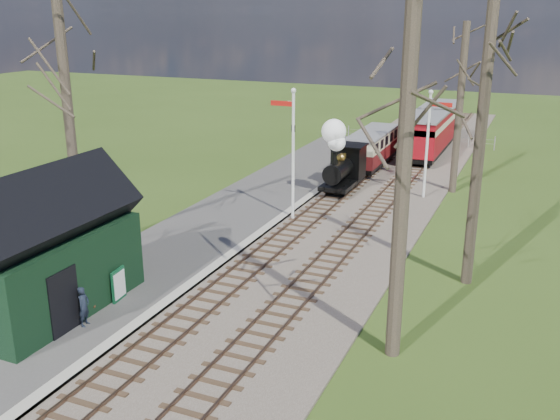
{
  "coord_description": "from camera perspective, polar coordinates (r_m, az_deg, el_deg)",
  "views": [
    {
      "loc": [
        9.82,
        -9.94,
        9.51
      ],
      "look_at": [
        0.08,
        12.67,
        1.6
      ],
      "focal_mm": 40.0,
      "sensor_mm": 36.0,
      "label": 1
    }
  ],
  "objects": [
    {
      "name": "platform",
      "position": [
        28.97,
        -5.47,
        -1.23
      ],
      "size": [
        5.0,
        44.0,
        0.2
      ],
      "primitive_type": "cube",
      "color": "#474442",
      "rests_on": "ground"
    },
    {
      "name": "red_carriage_a",
      "position": [
        42.09,
        13.11,
        6.61
      ],
      "size": [
        2.33,
        5.76,
        2.45
      ],
      "color": "black",
      "rests_on": "ground"
    },
    {
      "name": "coach",
      "position": [
        39.42,
        8.42,
        5.73
      ],
      "size": [
        1.89,
        6.49,
        1.99
      ],
      "color": "black",
      "rests_on": "ground"
    },
    {
      "name": "track_far",
      "position": [
        34.07,
        10.16,
        1.49
      ],
      "size": [
        1.6,
        60.0,
        0.15
      ],
      "color": "brown",
      "rests_on": "ground"
    },
    {
      "name": "ballast_bed",
      "position": [
        34.39,
        8.05,
        1.66
      ],
      "size": [
        8.0,
        60.0,
        0.1
      ],
      "primitive_type": "cube",
      "color": "brown",
      "rests_on": "ground"
    },
    {
      "name": "ground",
      "position": [
        16.9,
        -18.38,
        -17.46
      ],
      "size": [
        140.0,
        140.0,
        0.0
      ],
      "primitive_type": "plane",
      "color": "#324C17",
      "rests_on": "ground"
    },
    {
      "name": "fence_line",
      "position": [
        47.77,
        11.47,
        6.64
      ],
      "size": [
        12.6,
        0.08,
        1.0
      ],
      "color": "slate",
      "rests_on": "ground"
    },
    {
      "name": "bench",
      "position": [
        21.7,
        -16.65,
        -7.22
      ],
      "size": [
        0.84,
        1.56,
        0.86
      ],
      "color": "#462D19",
      "rests_on": "platform"
    },
    {
      "name": "coping_strip",
      "position": [
        27.98,
        -1.32,
        -1.83
      ],
      "size": [
        0.4,
        44.0,
        0.21
      ],
      "primitive_type": "cube",
      "color": "#B2AD9E",
      "rests_on": "ground"
    },
    {
      "name": "sign_board",
      "position": [
        21.68,
        -14.54,
        -6.62
      ],
      "size": [
        0.17,
        0.76,
        1.1
      ],
      "color": "#0F4928",
      "rests_on": "platform"
    },
    {
      "name": "track_near",
      "position": [
        34.72,
        5.99,
        1.99
      ],
      "size": [
        1.6,
        60.0,
        0.15
      ],
      "color": "brown",
      "rests_on": "ground"
    },
    {
      "name": "distant_hills",
      "position": [
        79.09,
        15.92,
        -1.88
      ],
      "size": [
        114.4,
        48.0,
        22.02
      ],
      "color": "#385B23",
      "rests_on": "ground"
    },
    {
      "name": "station_shed",
      "position": [
        21.12,
        -20.69,
        -3.45
      ],
      "size": [
        3.25,
        6.3,
        4.78
      ],
      "color": "black",
      "rests_on": "platform"
    },
    {
      "name": "person",
      "position": [
        20.27,
        -17.5,
        -8.4
      ],
      "size": [
        0.37,
        0.51,
        1.28
      ],
      "primitive_type": "imported",
      "rotation": [
        0.0,
        0.0,
        1.73
      ],
      "color": "#1B2231",
      "rests_on": "platform"
    },
    {
      "name": "red_carriage_b",
      "position": [
        47.43,
        14.36,
        7.74
      ],
      "size": [
        2.33,
        5.76,
        2.45
      ],
      "color": "black",
      "rests_on": "ground"
    },
    {
      "name": "bare_trees",
      "position": [
        22.19,
        0.36,
        6.63
      ],
      "size": [
        15.51,
        22.39,
        12.0
      ],
      "color": "#382D23",
      "rests_on": "ground"
    },
    {
      "name": "semaphore_far",
      "position": [
        32.98,
        13.48,
        6.56
      ],
      "size": [
        1.22,
        0.24,
        5.72
      ],
      "color": "silver",
      "rests_on": "ground"
    },
    {
      "name": "locomotive",
      "position": [
        33.63,
        5.71,
        4.63
      ],
      "size": [
        1.62,
        3.78,
        4.05
      ],
      "color": "black",
      "rests_on": "ground"
    },
    {
      "name": "semaphore_near",
      "position": [
        28.63,
        1.09,
        5.94
      ],
      "size": [
        1.22,
        0.24,
        6.22
      ],
      "color": "silver",
      "rests_on": "ground"
    }
  ]
}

